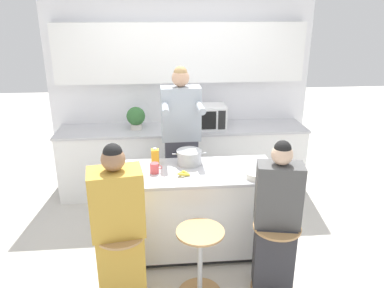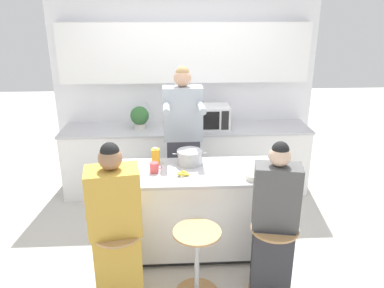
% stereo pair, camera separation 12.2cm
% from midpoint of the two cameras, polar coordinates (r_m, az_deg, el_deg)
% --- Properties ---
extents(ground_plane, '(16.00, 16.00, 0.00)m').
position_cam_midpoint_polar(ground_plane, '(4.07, -0.80, -15.56)').
color(ground_plane, beige).
extents(wall_back, '(3.47, 0.22, 2.70)m').
position_cam_midpoint_polar(wall_back, '(5.02, -2.41, 10.59)').
color(wall_back, white).
rests_on(wall_back, ground_plane).
extents(back_counter, '(3.22, 0.61, 0.89)m').
position_cam_midpoint_polar(back_counter, '(5.04, -2.05, -2.33)').
color(back_counter, white).
rests_on(back_counter, ground_plane).
extents(kitchen_island, '(1.63, 0.68, 0.89)m').
position_cam_midpoint_polar(kitchen_island, '(3.82, -0.83, -10.08)').
color(kitchen_island, black).
rests_on(kitchen_island, ground_plane).
extents(bar_stool_leftmost, '(0.40, 0.40, 0.64)m').
position_cam_midpoint_polar(bar_stool_leftmost, '(3.34, -11.63, -17.13)').
color(bar_stool_leftmost, tan).
rests_on(bar_stool_leftmost, ground_plane).
extents(bar_stool_center, '(0.40, 0.40, 0.64)m').
position_cam_midpoint_polar(bar_stool_center, '(3.31, 0.13, -17.04)').
color(bar_stool_center, tan).
rests_on(bar_stool_center, ground_plane).
extents(bar_stool_rightmost, '(0.40, 0.40, 0.64)m').
position_cam_midpoint_polar(bar_stool_rightmost, '(3.43, 11.46, -16.01)').
color(bar_stool_rightmost, tan).
rests_on(bar_stool_rightmost, ground_plane).
extents(person_cooking, '(0.44, 0.55, 1.80)m').
position_cam_midpoint_polar(person_cooking, '(4.21, -2.47, -0.52)').
color(person_cooking, '#383842').
rests_on(person_cooking, ground_plane).
extents(person_wrapped_blanket, '(0.46, 0.35, 1.41)m').
position_cam_midpoint_polar(person_wrapped_blanket, '(3.20, -12.23, -12.58)').
color(person_wrapped_blanket, gold).
rests_on(person_wrapped_blanket, ground_plane).
extents(person_seated_near, '(0.41, 0.32, 1.39)m').
position_cam_midpoint_polar(person_seated_near, '(3.31, 11.62, -11.96)').
color(person_seated_near, '#333338').
rests_on(person_seated_near, ground_plane).
extents(cooking_pot, '(0.34, 0.26, 0.15)m').
position_cam_midpoint_polar(cooking_pot, '(3.75, -1.35, -2.03)').
color(cooking_pot, '#B7BABC').
rests_on(cooking_pot, kitchen_island).
extents(fruit_bowl, '(0.19, 0.19, 0.06)m').
position_cam_midpoint_polar(fruit_bowl, '(3.50, 8.79, -4.74)').
color(fruit_bowl, silver).
rests_on(fruit_bowl, kitchen_island).
extents(coffee_cup_near, '(0.12, 0.09, 0.10)m').
position_cam_midpoint_polar(coffee_cup_near, '(3.58, -6.71, -3.67)').
color(coffee_cup_near, '#DB4C51').
rests_on(coffee_cup_near, kitchen_island).
extents(banana_bunch, '(0.14, 0.10, 0.05)m').
position_cam_midpoint_polar(banana_bunch, '(3.51, -2.31, -4.54)').
color(banana_bunch, yellow).
rests_on(banana_bunch, kitchen_island).
extents(juice_carton, '(0.08, 0.08, 0.17)m').
position_cam_midpoint_polar(juice_carton, '(3.77, -6.55, -1.93)').
color(juice_carton, gold).
rests_on(juice_carton, kitchen_island).
extents(microwave, '(0.51, 0.34, 0.30)m').
position_cam_midpoint_polar(microwave, '(4.83, 1.35, 4.15)').
color(microwave, white).
rests_on(microwave, back_counter).
extents(potted_plant, '(0.24, 0.24, 0.29)m').
position_cam_midpoint_polar(potted_plant, '(4.85, -9.26, 4.04)').
color(potted_plant, beige).
rests_on(potted_plant, back_counter).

